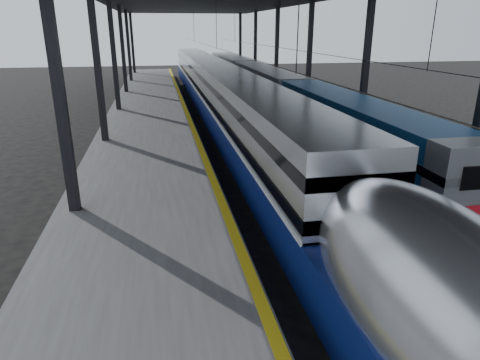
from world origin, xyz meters
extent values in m
plane|color=black|center=(0.00, 0.00, 0.00)|extent=(160.00, 160.00, 0.00)
cube|color=#4C4C4F|center=(-3.50, 20.00, 0.50)|extent=(6.00, 80.00, 1.00)
cube|color=yellow|center=(-0.70, 20.00, 1.00)|extent=(0.30, 80.00, 0.01)
cube|color=slate|center=(1.28, 20.00, 0.08)|extent=(0.08, 80.00, 0.16)
cube|color=slate|center=(2.72, 20.00, 0.08)|extent=(0.08, 80.00, 0.16)
cube|color=slate|center=(6.28, 20.00, 0.08)|extent=(0.08, 80.00, 0.16)
cube|color=slate|center=(7.72, 20.00, 0.08)|extent=(0.08, 80.00, 0.16)
cube|color=black|center=(-5.80, 5.00, 4.50)|extent=(0.35, 0.35, 9.00)
cube|color=black|center=(-5.80, 15.00, 4.50)|extent=(0.35, 0.35, 9.00)
cube|color=black|center=(9.60, 15.00, 4.50)|extent=(0.35, 0.35, 9.00)
cube|color=black|center=(-5.80, 25.00, 4.50)|extent=(0.35, 0.35, 9.00)
cube|color=black|center=(9.60, 25.00, 4.50)|extent=(0.35, 0.35, 9.00)
cube|color=black|center=(-5.80, 35.00, 4.50)|extent=(0.35, 0.35, 9.00)
cube|color=black|center=(9.60, 35.00, 4.50)|extent=(0.35, 0.35, 9.00)
cube|color=black|center=(-5.80, 45.00, 4.50)|extent=(0.35, 0.35, 9.00)
cube|color=black|center=(9.60, 45.00, 4.50)|extent=(0.35, 0.35, 9.00)
cube|color=black|center=(-5.80, 55.00, 4.50)|extent=(0.35, 0.35, 9.00)
cube|color=black|center=(9.60, 55.00, 4.50)|extent=(0.35, 0.35, 9.00)
cylinder|color=slate|center=(2.00, 20.00, 5.50)|extent=(0.03, 74.00, 0.03)
cylinder|color=slate|center=(7.00, 20.00, 5.50)|extent=(0.03, 74.00, 0.03)
cube|color=silver|center=(2.00, 28.05, 2.26)|extent=(2.85, 57.00, 3.93)
cube|color=navy|center=(2.00, 26.55, 1.03)|extent=(2.92, 62.00, 1.52)
cube|color=silver|center=(2.00, 28.05, 1.82)|extent=(2.94, 57.00, 0.10)
cube|color=black|center=(2.00, 28.05, 3.39)|extent=(2.89, 57.00, 0.41)
cube|color=black|center=(2.00, 28.05, 2.26)|extent=(2.89, 57.00, 0.41)
ellipsoid|color=silver|center=(2.00, -3.45, 2.11)|extent=(2.85, 8.40, 3.93)
ellipsoid|color=navy|center=(2.00, -3.45, 0.98)|extent=(2.92, 8.40, 1.67)
cube|color=black|center=(2.00, 18.55, 0.20)|extent=(2.16, 2.60, 0.40)
cube|color=#154B8A|center=(7.00, 10.35, 1.82)|extent=(2.55, 18.00, 3.46)
cube|color=gray|center=(7.00, 1.95, 1.82)|extent=(2.59, 1.20, 3.51)
cube|color=#A80C17|center=(7.00, 1.33, 1.41)|extent=(1.09, 0.06, 0.50)
cube|color=gray|center=(7.00, 29.35, 1.82)|extent=(2.55, 18.00, 3.46)
cube|color=gray|center=(7.00, 48.35, 1.82)|extent=(2.55, 18.00, 3.46)
cube|color=black|center=(7.00, 4.35, 0.18)|extent=(2.00, 2.40, 0.36)
cube|color=black|center=(7.00, 26.35, 0.18)|extent=(2.00, 2.40, 0.36)
camera|label=1|loc=(-2.73, -9.49, 6.92)|focal=32.00mm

